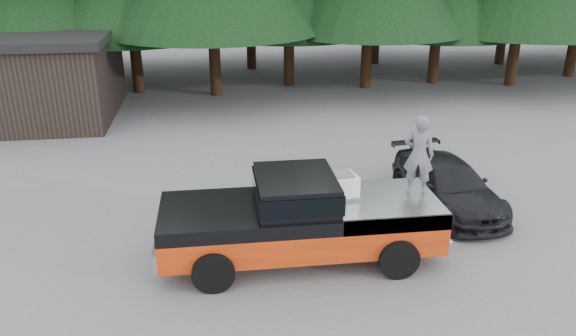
{
  "coord_description": "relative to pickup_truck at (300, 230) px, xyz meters",
  "views": [
    {
      "loc": [
        -1.09,
        -10.38,
        6.31
      ],
      "look_at": [
        0.31,
        0.0,
        2.12
      ],
      "focal_mm": 35.0,
      "sensor_mm": 36.0,
      "label": 1
    }
  ],
  "objects": [
    {
      "name": "ground",
      "position": [
        -0.57,
        -0.03,
        -0.67
      ],
      "size": [
        120.0,
        120.0,
        0.0
      ],
      "primitive_type": "plane",
      "color": "#535356",
      "rests_on": "ground"
    },
    {
      "name": "pickup_truck",
      "position": [
        0.0,
        0.0,
        0.0
      ],
      "size": [
        6.0,
        2.04,
        1.33
      ],
      "primitive_type": null,
      "color": "red",
      "rests_on": "ground"
    },
    {
      "name": "truck_cab",
      "position": [
        -0.1,
        -0.0,
        0.96
      ],
      "size": [
        1.66,
        1.9,
        0.59
      ],
      "primitive_type": "cube",
      "color": "black",
      "rests_on": "pickup_truck"
    },
    {
      "name": "air_compressor",
      "position": [
        0.86,
        0.15,
        0.9
      ],
      "size": [
        0.77,
        0.68,
        0.47
      ],
      "primitive_type": "cube",
      "rotation": [
        0.0,
        0.0,
        0.18
      ],
      "color": "silver",
      "rests_on": "pickup_truck"
    },
    {
      "name": "man_on_bed",
      "position": [
        2.53,
        0.15,
        1.53
      ],
      "size": [
        0.74,
        0.62,
        1.73
      ],
      "primitive_type": "imported",
      "rotation": [
        0.0,
        0.0,
        2.77
      ],
      "color": "#55575D",
      "rests_on": "pickup_truck"
    },
    {
      "name": "parked_car",
      "position": [
        4.14,
        2.07,
        -0.07
      ],
      "size": [
        2.12,
        4.26,
        1.19
      ],
      "primitive_type": "imported",
      "rotation": [
        0.0,
        0.0,
        0.11
      ],
      "color": "black",
      "rests_on": "ground"
    },
    {
      "name": "utility_building",
      "position": [
        -9.57,
        11.97,
        1.0
      ],
      "size": [
        8.4,
        6.4,
        3.3
      ],
      "color": "black",
      "rests_on": "ground"
    }
  ]
}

